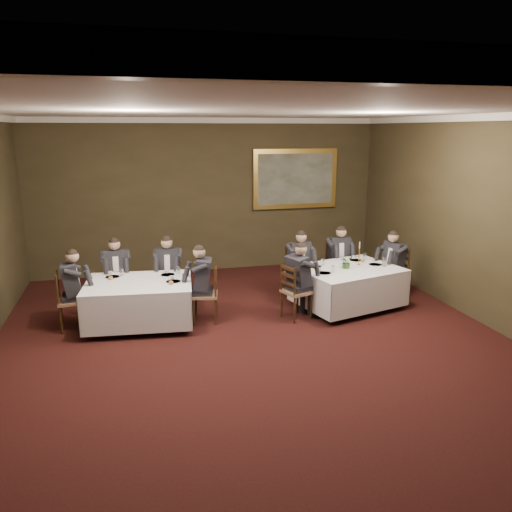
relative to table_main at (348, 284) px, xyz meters
name	(u,v)px	position (x,y,z in m)	size (l,w,h in m)	color
ground	(265,360)	(-2.08, -1.78, -0.45)	(10.00, 10.00, 0.00)	black
ceiling	(267,109)	(-2.08, -1.78, 3.05)	(8.00, 10.00, 0.10)	silver
back_wall	(208,196)	(-2.08, 3.22, 1.30)	(8.00, 0.10, 3.50)	#352F1A
crown_molding	(267,114)	(-2.08, -1.78, 2.99)	(8.00, 10.00, 0.12)	white
table_main	(348,284)	(0.00, 0.00, 0.00)	(2.11, 1.79, 0.67)	black
table_second	(139,300)	(-3.79, 0.06, 0.00)	(1.90, 1.52, 0.67)	black
chair_main_backleft	(298,283)	(-0.71, 0.78, -0.17)	(0.50, 0.49, 1.00)	#8A6746
diner_main_backleft	(298,272)	(-0.70, 0.77, 0.06)	(0.47, 0.54, 1.35)	black
chair_main_backright	(337,276)	(0.24, 1.03, -0.17)	(0.44, 0.42, 1.00)	#8A6746
diner_main_backright	(338,266)	(0.24, 1.02, 0.06)	(0.42, 0.48, 1.35)	black
chair_main_endleft	(296,303)	(-1.12, -0.29, -0.17)	(0.54, 0.55, 1.00)	#8A6746
diner_main_endleft	(296,290)	(-1.11, -0.28, 0.06)	(0.58, 0.54, 1.35)	black
chair_main_endright	(393,284)	(1.12, 0.29, -0.17)	(0.52, 0.54, 1.00)	#8A6746
diner_main_endright	(394,273)	(1.11, 0.28, 0.06)	(0.57, 0.52, 1.35)	black
chair_sec_backleft	(118,293)	(-4.17, 1.02, -0.17)	(0.46, 0.44, 1.00)	#8A6746
diner_sec_backleft	(117,282)	(-4.17, 1.01, 0.06)	(0.44, 0.50, 1.35)	black
chair_sec_backright	(170,291)	(-3.22, 0.92, -0.17)	(0.51, 0.50, 1.00)	#8A6746
diner_sec_backright	(169,280)	(-3.22, 0.91, 0.06)	(0.49, 0.55, 1.35)	black
chair_sec_endright	(206,306)	(-2.67, -0.05, -0.17)	(0.50, 0.52, 1.00)	#8A6746
diner_sec_endright	(205,293)	(-2.69, -0.05, 0.06)	(0.55, 0.49, 1.35)	black
chair_sec_endleft	(72,312)	(-4.90, 0.18, -0.17)	(0.46, 0.48, 1.00)	#8A6746
diner_sec_endleft	(71,299)	(-4.89, 0.18, 0.06)	(0.52, 0.45, 1.35)	black
centerpiece	(346,261)	(-0.05, 0.00, 0.44)	(0.23, 0.20, 0.26)	#2D5926
candlestick	(359,256)	(0.28, 0.16, 0.48)	(0.07, 0.07, 0.46)	#B18436
place_setting_table_main	(317,264)	(-0.52, 0.27, 0.35)	(0.33, 0.31, 0.14)	white
place_setting_table_second	(115,274)	(-4.17, 0.51, 0.35)	(0.33, 0.31, 0.14)	white
painting	(295,179)	(0.00, 3.15, 1.66)	(2.06, 0.09, 1.40)	#E7B954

